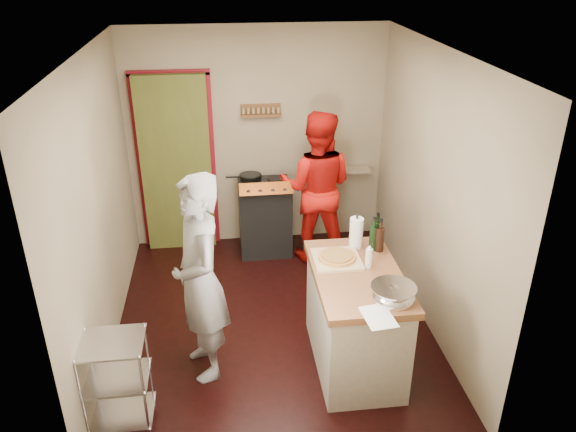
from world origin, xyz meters
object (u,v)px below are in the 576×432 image
object	(u,v)px
person_red	(316,187)
island	(356,316)
person_stripe	(200,280)
wire_shelving	(117,379)
stove	(265,216)

from	to	relation	value
person_red	island	bearing A→B (deg)	106.29
island	person_stripe	world-z (taller)	person_stripe
wire_shelving	person_red	distance (m)	3.10
stove	island	xyz separation A→B (m)	(0.61, -2.13, 0.04)
stove	person_red	world-z (taller)	person_red
wire_shelving	stove	bearing A→B (deg)	63.15
stove	wire_shelving	bearing A→B (deg)	-116.85
stove	wire_shelving	xyz separation A→B (m)	(-1.33, -2.62, -0.01)
island	person_red	distance (m)	1.95
wire_shelving	person_stripe	bearing A→B (deg)	41.84
stove	person_stripe	distance (m)	2.22
island	stove	bearing A→B (deg)	105.89
person_stripe	person_red	bearing A→B (deg)	129.20
person_stripe	wire_shelving	bearing A→B (deg)	-64.23
stove	person_stripe	size ratio (longest dim) A/B	0.55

